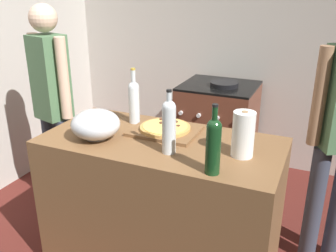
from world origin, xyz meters
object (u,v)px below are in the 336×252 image
person_in_stripes (53,101)px  mixing_bowl (96,124)px  wine_bottle_clear (169,125)px  wine_bottle_dark (134,100)px  stove (217,129)px  pizza (165,127)px  paper_towel_roll (243,134)px  wine_bottle_green (213,144)px

person_in_stripes → mixing_bowl: bearing=-31.2°
wine_bottle_clear → person_in_stripes: 1.18m
wine_bottle_dark → stove: bearing=79.8°
mixing_bowl → person_in_stripes: person_in_stripes is taller
pizza → stove: size_ratio=0.34×
mixing_bowl → wine_bottle_clear: size_ratio=0.81×
pizza → paper_towel_roll: bearing=-15.1°
wine_bottle_clear → person_in_stripes: size_ratio=0.22×
wine_bottle_clear → stove: size_ratio=0.38×
mixing_bowl → wine_bottle_green: 0.76m
pizza → paper_towel_roll: 0.53m
wine_bottle_clear → stove: wine_bottle_clear is taller
wine_bottle_green → wine_bottle_clear: 0.31m
mixing_bowl → wine_bottle_dark: wine_bottle_dark is taller
wine_bottle_clear → pizza: bearing=118.2°
pizza → person_in_stripes: 0.98m
mixing_bowl → paper_towel_roll: (0.83, 0.11, 0.03)m
stove → mixing_bowl: bearing=-100.9°
mixing_bowl → wine_bottle_dark: size_ratio=0.79×
wine_bottle_dark → person_in_stripes: bearing=174.7°
wine_bottle_dark → person_in_stripes: person_in_stripes is taller
pizza → wine_bottle_clear: 0.32m
paper_towel_roll → person_in_stripes: person_in_stripes is taller
paper_towel_roll → mixing_bowl: bearing=-172.3°
mixing_bowl → wine_bottle_clear: (0.46, -0.01, 0.07)m
paper_towel_roll → person_in_stripes: size_ratio=0.15×
stove → person_in_stripes: person_in_stripes is taller
mixing_bowl → wine_bottle_green: (0.75, -0.13, 0.07)m
pizza → stove: 1.37m
pizza → wine_bottle_clear: (0.14, -0.25, 0.13)m
pizza → wine_bottle_green: (0.42, -0.38, 0.12)m
paper_towel_roll → wine_bottle_clear: (-0.37, -0.12, 0.04)m
wine_bottle_dark → person_in_stripes: (-0.72, 0.07, -0.12)m
paper_towel_roll → wine_bottle_dark: size_ratio=0.69×
wine_bottle_clear → mixing_bowl: bearing=179.3°
wine_bottle_dark → stove: wine_bottle_dark is taller
paper_towel_roll → pizza: bearing=164.9°
wine_bottle_green → stove: 1.83m
wine_bottle_green → paper_towel_roll: bearing=70.5°
pizza → wine_bottle_dark: wine_bottle_dark is taller
paper_towel_roll → wine_bottle_dark: 0.78m
mixing_bowl → wine_bottle_clear: wine_bottle_clear is taller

